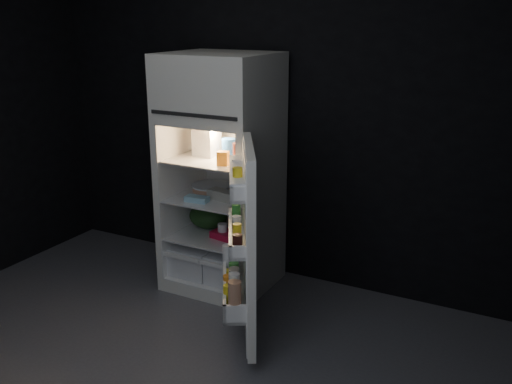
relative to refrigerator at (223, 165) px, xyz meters
The scene contains 17 objects.
floor 1.65m from the refrigerator, 79.26° to the right, with size 4.00×3.40×0.00m, color #56565B.
wall_back 0.60m from the refrigerator, 56.57° to the left, with size 4.00×0.00×2.70m, color black.
refrigerator is the anchor object (origin of this frame).
fridge_door 0.94m from the refrigerator, 51.11° to the right, with size 0.53×0.72×1.22m.
milk_jug 0.22m from the refrigerator, 162.07° to the right, with size 0.16×0.16×0.24m, color white.
mayo_jar 0.15m from the refrigerator, ahead, with size 0.10×0.10×0.14m, color #2055B2.
jam_jar 0.23m from the refrigerator, 19.43° to the right, with size 0.09×0.09×0.13m, color black.
amber_bottle 0.28m from the refrigerator, 165.96° to the left, with size 0.09×0.09×0.22m, color #CA5E20.
small_carton 0.30m from the refrigerator, 58.20° to the right, with size 0.08×0.06×0.10m, color orange.
egg_carton 0.24m from the refrigerator, 54.93° to the right, with size 0.27×0.10×0.07m, color gray.
pie 0.25m from the refrigerator, 162.75° to the left, with size 0.29×0.29×0.04m, color #AB795A.
flat_package 0.33m from the refrigerator, 109.05° to the right, with size 0.17×0.09×0.04m, color #84B7CC.
wrapped_pkg 0.33m from the refrigerator, 21.07° to the left, with size 0.13×0.11×0.05m, color beige.
produce_bag 0.46m from the refrigerator, behind, with size 0.31×0.26×0.20m, color #193815.
yogurt_tray 0.53m from the refrigerator, 44.63° to the right, with size 0.27×0.15×0.05m, color #B20F2F.
small_can_red 0.51m from the refrigerator, 35.66° to the left, with size 0.06×0.06×0.09m, color #B20F2F.
small_can_silver 0.54m from the refrigerator, 21.56° to the left, with size 0.06×0.06×0.09m, color silver.
Camera 1 is at (1.89, -2.22, 2.04)m, focal length 40.00 mm.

